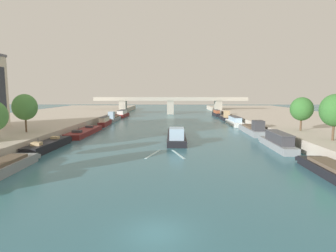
{
  "coord_description": "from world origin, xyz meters",
  "views": [
    {
      "loc": [
        1.04,
        -16.44,
        8.83
      ],
      "look_at": [
        0.0,
        42.25,
        1.81
      ],
      "focal_mm": 29.41,
      "sensor_mm": 36.0,
      "label": 1
    }
  ],
  "objects": [
    {
      "name": "ground_plane",
      "position": [
        0.0,
        0.0,
        0.0
      ],
      "size": [
        400.0,
        400.0,
        0.0
      ],
      "primitive_type": "plane",
      "color": "#336675"
    },
    {
      "name": "moored_boat_right_midway",
      "position": [
        17.86,
        27.35,
        1.11
      ],
      "size": [
        2.66,
        13.04,
        2.68
      ],
      "color": "gray",
      "rests_on": "ground"
    },
    {
      "name": "tree_right_past_mid",
      "position": [
        24.59,
        34.2,
        5.96
      ],
      "size": [
        4.02,
        4.02,
        6.15
      ],
      "color": "brown",
      "rests_on": "quay_right"
    },
    {
      "name": "moored_boat_left_upstream",
      "position": [
        -17.98,
        71.33,
        0.91
      ],
      "size": [
        2.32,
        11.86,
        3.17
      ],
      "color": "gray",
      "rests_on": "ground"
    },
    {
      "name": "barge_midriver",
      "position": [
        1.7,
        34.89,
        0.88
      ],
      "size": [
        3.39,
        18.05,
        2.98
      ],
      "color": "black",
      "rests_on": "ground"
    },
    {
      "name": "quay_left",
      "position": [
        -38.24,
        55.0,
        0.98
      ],
      "size": [
        36.0,
        170.0,
        1.96
      ],
      "primitive_type": "cube",
      "color": "#B7AD9E",
      "rests_on": "ground"
    },
    {
      "name": "quay_right",
      "position": [
        38.24,
        55.0,
        0.98
      ],
      "size": [
        36.0,
        170.0,
        1.96
      ],
      "primitive_type": "cube",
      "color": "#B7AD9E",
      "rests_on": "ground"
    },
    {
      "name": "bridge_far",
      "position": [
        0.0,
        100.44,
        4.6
      ],
      "size": [
        64.47,
        4.4,
        7.16
      ],
      "color": "#ADA899",
      "rests_on": "ground"
    },
    {
      "name": "moored_boat_left_far",
      "position": [
        -17.86,
        86.05,
        1.09
      ],
      "size": [
        3.02,
        13.68,
        2.62
      ],
      "color": "maroon",
      "rests_on": "ground"
    },
    {
      "name": "moored_boat_right_lone",
      "position": [
        18.55,
        43.69,
        0.98
      ],
      "size": [
        2.93,
        14.39,
        3.29
      ],
      "color": "gray",
      "rests_on": "ground"
    },
    {
      "name": "moored_boat_left_downstream",
      "position": [
        -17.66,
        58.41,
        1.04
      ],
      "size": [
        2.19,
        10.67,
        2.48
      ],
      "color": "maroon",
      "rests_on": "ground"
    },
    {
      "name": "moored_boat_left_lone",
      "position": [
        -18.61,
        25.99,
        0.68
      ],
      "size": [
        2.82,
        12.85,
        2.39
      ],
      "color": "black",
      "rests_on": "ground"
    },
    {
      "name": "moored_boat_right_downstream",
      "position": [
        18.48,
        75.4,
        0.93
      ],
      "size": [
        2.55,
        11.56,
        3.28
      ],
      "color": "black",
      "rests_on": "ground"
    },
    {
      "name": "tree_left_far",
      "position": [
        -24.98,
        31.44,
        6.4
      ],
      "size": [
        4.18,
        4.18,
        6.73
      ],
      "color": "brown",
      "rests_on": "quay_left"
    },
    {
      "name": "moored_boat_left_near",
      "position": [
        -17.98,
        42.0,
        0.54
      ],
      "size": [
        3.52,
        16.62,
        2.14
      ],
      "color": "maroon",
      "rests_on": "ground"
    },
    {
      "name": "moored_boat_right_far",
      "position": [
        18.26,
        60.32,
        1.02
      ],
      "size": [
        2.46,
        13.7,
        2.44
      ],
      "color": "silver",
      "rests_on": "ground"
    },
    {
      "name": "moored_boat_right_second",
      "position": [
        17.79,
        89.44,
        1.06
      ],
      "size": [
        2.09,
        10.04,
        2.53
      ],
      "color": "black",
      "rests_on": "ground"
    },
    {
      "name": "wake_behind_barge",
      "position": [
        -0.01,
        22.81,
        0.01
      ],
      "size": [
        5.6,
        5.88,
        0.03
      ],
      "color": "#A5D1DB",
      "rests_on": "ground"
    },
    {
      "name": "tree_right_distant",
      "position": [
        24.44,
        23.69,
        6.37
      ],
      "size": [
        4.12,
        4.12,
        6.77
      ],
      "color": "brown",
      "rests_on": "quay_right"
    }
  ]
}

